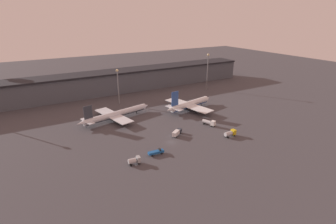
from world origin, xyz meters
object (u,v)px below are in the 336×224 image
(service_vehicle_4, at_px, (134,161))
(service_vehicle_1, at_px, (177,132))
(airplane_0, at_px, (116,114))
(airplane_1, at_px, (189,104))
(service_vehicle_3, at_px, (209,122))
(service_vehicle_2, at_px, (156,152))
(service_vehicle_0, at_px, (230,133))

(service_vehicle_4, bearing_deg, service_vehicle_1, 32.48)
(airplane_0, relative_size, airplane_1, 1.20)
(airplane_1, xyz_separation_m, service_vehicle_4, (-56.56, -43.53, -1.76))
(airplane_1, distance_m, service_vehicle_4, 71.39)
(service_vehicle_1, bearing_deg, airplane_0, 84.68)
(service_vehicle_1, height_order, service_vehicle_3, service_vehicle_3)
(service_vehicle_1, relative_size, service_vehicle_2, 1.07)
(airplane_1, xyz_separation_m, service_vehicle_2, (-45.21, -40.87, -2.30))
(service_vehicle_0, height_order, service_vehicle_3, service_vehicle_3)
(airplane_1, xyz_separation_m, service_vehicle_3, (-5.12, -26.87, -1.73))
(airplane_0, bearing_deg, service_vehicle_4, -113.27)
(airplane_1, bearing_deg, service_vehicle_0, -108.62)
(airplane_1, relative_size, service_vehicle_0, 6.20)
(service_vehicle_0, bearing_deg, service_vehicle_1, 146.56)
(service_vehicle_4, bearing_deg, airplane_0, 85.10)
(service_vehicle_2, bearing_deg, service_vehicle_4, -162.82)
(airplane_1, bearing_deg, airplane_0, 159.00)
(airplane_0, xyz_separation_m, service_vehicle_2, (1.58, -47.98, -1.90))
(airplane_0, xyz_separation_m, airplane_1, (46.79, -7.12, 0.40))
(service_vehicle_1, bearing_deg, service_vehicle_0, -66.26)
(airplane_0, bearing_deg, service_vehicle_1, -73.95)
(airplane_1, distance_m, service_vehicle_2, 60.99)
(service_vehicle_1, bearing_deg, service_vehicle_2, 179.89)
(service_vehicle_0, relative_size, service_vehicle_2, 0.88)
(service_vehicle_1, relative_size, service_vehicle_3, 0.99)
(airplane_0, relative_size, service_vehicle_3, 6.04)
(airplane_0, height_order, service_vehicle_1, airplane_0)
(airplane_1, height_order, service_vehicle_0, airplane_1)
(airplane_0, height_order, service_vehicle_3, airplane_0)
(airplane_0, xyz_separation_m, service_vehicle_3, (41.67, -33.99, -1.33))
(service_vehicle_0, bearing_deg, service_vehicle_2, 175.62)
(airplane_0, bearing_deg, service_vehicle_2, -100.47)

